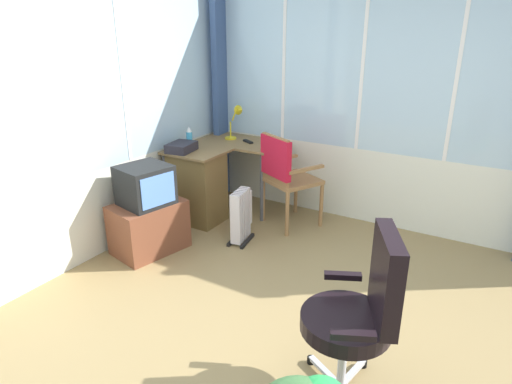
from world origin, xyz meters
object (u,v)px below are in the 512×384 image
Objects in this scene: paper_tray at (182,147)px; space_heater at (242,215)px; wooden_armchair at (283,169)px; office_chair at (362,307)px; tv_remote at (248,142)px; spray_bottle at (189,137)px; desk_lamp at (238,116)px; desk at (200,183)px; tv_on_stand at (148,214)px.

paper_tray is 0.96m from space_heater.
paper_tray is 1.07m from wooden_armchair.
office_chair is (-1.82, -1.43, -0.03)m from wooden_armchair.
space_heater is at bearing -126.11° from tv_remote.
office_chair is at bearing -129.42° from space_heater.
desk_lamp is at bearing -22.85° from spray_bottle.
desk_lamp reaches higher than paper_tray.
space_heater is at bearing -145.69° from desk_lamp.
paper_tray is at bearing 135.20° from desk.
paper_tray is (-0.66, 0.40, 0.03)m from tv_remote.
tv_remote is 2.89m from office_chair.
tv_remote is (-0.12, -0.21, -0.24)m from desk_lamp.
paper_tray reaches higher than space_heater.
space_heater is (-0.21, -0.66, -0.15)m from desk.
spray_bottle is at bearing 101.67° from wooden_armchair.
tv_remote reaches higher than desk.
spray_bottle is at bearing 71.04° from space_heater.
wooden_armchair is at bearing -71.37° from desk.
spray_bottle is 0.21× the size of office_chair.
desk is at bearing 55.94° from office_chair.
paper_tray is (-0.78, 0.19, -0.20)m from desk_lamp.
desk_lamp is 1.77× the size of spray_bottle.
paper_tray is 0.85m from tv_on_stand.
tv_on_stand reaches higher than desk.
paper_tray is at bearing 59.44° from office_chair.
spray_bottle is at bearing 56.63° from office_chair.
tv_remote is at bearing -44.17° from spray_bottle.
spray_bottle reaches higher than paper_tray.
office_chair is 2.11m from space_heater.
wooden_armchair is 2.31m from office_chair.
tv_remote is at bearing 43.92° from office_chair.
desk_lamp is 0.37× the size of office_chair.
tv_on_stand is at bearing -168.29° from paper_tray.
tv_remote reaches higher than space_heater.
tv_on_stand is 0.89m from space_heater.
paper_tray is at bearing 11.71° from tv_on_stand.
paper_tray is at bearing 175.57° from tv_remote.
paper_tray is at bearing 112.84° from wooden_armchair.
spray_bottle is 0.41× the size of space_heater.
tv_remote is 0.69× the size of spray_bottle.
paper_tray is 0.56× the size of space_heater.
tv_on_stand is at bearing 143.36° from wooden_armchair.
office_chair reaches higher than desk.
tv_remote is 0.65m from spray_bottle.
office_chair is 1.95× the size of space_heater.
tv_on_stand is at bearing -178.39° from desk.
office_chair reaches higher than paper_tray.
desk_lamp is (0.65, -0.07, 0.61)m from desk.
tv_on_stand is (-1.11, 0.82, -0.26)m from wooden_armchair.
tv_on_stand is (-0.70, -0.14, -0.45)m from paper_tray.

